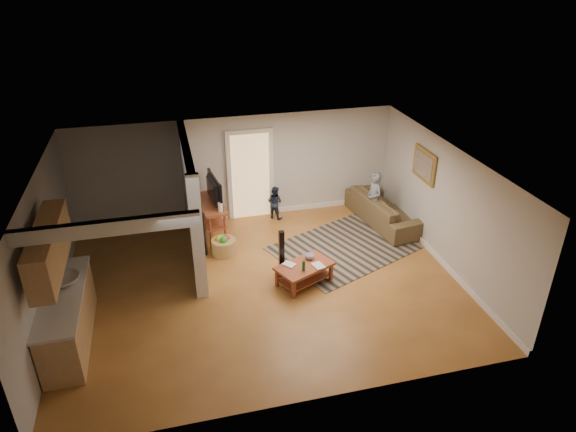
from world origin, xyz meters
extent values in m
plane|color=brown|center=(0.00, 0.00, 0.00)|extent=(7.50, 7.50, 0.00)
cube|color=#B2B0AB|center=(0.00, 3.00, 1.25)|extent=(7.50, 0.04, 2.50)
cube|color=#B2B0AB|center=(-3.75, 0.00, 1.25)|extent=(0.04, 6.00, 2.50)
cube|color=#B2B0AB|center=(3.75, 0.00, 1.25)|extent=(0.04, 6.00, 2.50)
cube|color=white|center=(0.00, 0.00, 2.50)|extent=(7.50, 6.00, 0.04)
cube|color=#B2B0AB|center=(-1.20, 1.45, 1.25)|extent=(0.15, 3.10, 2.50)
cube|color=white|center=(-1.20, -0.10, 1.25)|extent=(0.22, 0.10, 2.50)
cube|color=white|center=(0.00, 2.97, 0.06)|extent=(7.50, 0.04, 0.12)
cube|color=white|center=(3.72, 0.00, 0.06)|extent=(0.04, 6.00, 0.12)
cube|color=#D8B272|center=(0.30, 2.94, 1.05)|extent=(0.90, 0.06, 2.10)
cube|color=#AF8650|center=(-3.43, -0.80, 0.45)|extent=(0.60, 2.20, 0.90)
cube|color=beige|center=(-3.43, -0.80, 0.92)|extent=(0.64, 2.24, 0.05)
cube|color=#AF8650|center=(-3.45, -0.80, 1.80)|extent=(0.35, 2.00, 0.70)
imported|color=silver|center=(-3.43, -0.50, 0.94)|extent=(0.54, 0.54, 0.19)
cube|color=black|center=(-1.11, 0.80, 1.85)|extent=(0.03, 0.40, 0.34)
cube|color=black|center=(-1.11, 1.30, 1.85)|extent=(0.03, 0.40, 0.34)
cube|color=black|center=(-1.11, 1.80, 1.85)|extent=(0.03, 0.40, 0.34)
cube|color=olive|center=(3.71, 1.00, 1.75)|extent=(0.04, 0.90, 0.68)
cube|color=black|center=(1.98, 0.93, 0.01)|extent=(3.47, 3.05, 0.01)
imported|color=#443922|center=(3.30, 1.85, 0.00)|extent=(1.22, 2.40, 0.67)
cube|color=brown|center=(0.77, -0.14, 0.39)|extent=(1.24, 1.01, 0.05)
cube|color=silver|center=(0.77, -0.14, 0.40)|extent=(0.77, 0.62, 0.02)
cube|color=brown|center=(0.77, -0.14, 0.13)|extent=(1.12, 0.90, 0.03)
cube|color=brown|center=(0.44, -0.57, 0.20)|extent=(0.08, 0.08, 0.39)
cube|color=brown|center=(1.30, -0.18, 0.20)|extent=(0.08, 0.08, 0.39)
cube|color=brown|center=(0.23, -0.11, 0.20)|extent=(0.08, 0.08, 0.39)
cube|color=brown|center=(1.09, 0.28, 0.20)|extent=(0.08, 0.08, 0.39)
imported|color=navy|center=(0.93, 0.05, 0.42)|extent=(0.24, 0.24, 0.19)
cylinder|color=#12501F|center=(0.70, -0.32, 0.53)|extent=(0.06, 0.06, 0.21)
imported|color=#998C4C|center=(0.42, -0.13, 0.42)|extent=(0.29, 0.30, 0.02)
imported|color=#66594C|center=(0.92, -0.27, 0.42)|extent=(0.25, 0.30, 0.02)
cube|color=brown|center=(-0.75, 2.20, 0.80)|extent=(0.66, 1.37, 0.05)
cube|color=brown|center=(-0.75, 2.20, 0.44)|extent=(0.59, 1.25, 0.03)
cylinder|color=brown|center=(-0.84, 1.61, 0.41)|extent=(0.05, 0.05, 0.81)
cylinder|color=brown|center=(-0.99, 2.74, 0.41)|extent=(0.05, 0.05, 0.81)
cylinder|color=brown|center=(-0.51, 1.66, 0.41)|extent=(0.05, 0.05, 0.81)
cylinder|color=brown|center=(-0.66, 2.79, 0.41)|extent=(0.05, 0.05, 0.81)
imported|color=black|center=(-0.73, 2.20, 0.83)|extent=(0.28, 1.07, 0.61)
cylinder|color=white|center=(-0.58, 1.73, 0.93)|extent=(0.11, 0.11, 0.20)
cube|color=black|center=(0.40, 0.21, 0.51)|extent=(0.10, 0.10, 1.02)
cube|color=black|center=(-1.00, 1.40, 0.48)|extent=(0.12, 0.12, 0.96)
cylinder|color=olive|center=(-0.60, 1.33, 0.17)|extent=(0.52, 0.52, 0.34)
sphere|color=red|center=(-0.53, 1.38, 0.34)|extent=(0.16, 0.16, 0.16)
sphere|color=yellow|center=(-0.68, 1.35, 0.36)|extent=(0.16, 0.16, 0.16)
sphere|color=green|center=(-0.60, 1.26, 0.39)|extent=(0.16, 0.16, 0.16)
imported|color=slate|center=(3.00, 1.83, 0.00)|extent=(0.38, 0.52, 1.31)
imported|color=#1C243A|center=(0.83, 2.70, 0.00)|extent=(0.50, 0.50, 0.82)
camera|label=1|loc=(-1.56, -8.13, 5.80)|focal=32.00mm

